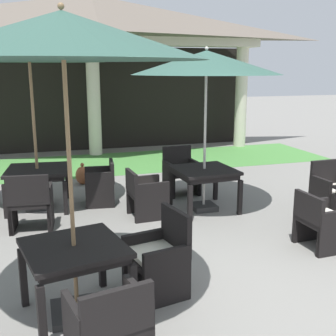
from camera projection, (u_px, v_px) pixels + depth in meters
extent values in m
plane|color=gray|center=(200.00, 294.00, 4.72)|extent=(60.00, 60.00, 0.00)
cylinder|color=beige|center=(94.00, 101.00, 12.00)|extent=(0.37, 0.37, 3.05)
cylinder|color=beige|center=(241.00, 98.00, 13.32)|extent=(0.37, 0.37, 3.05)
cube|color=beige|center=(91.00, 40.00, 11.62)|extent=(9.95, 0.70, 0.24)
pyramid|color=#665B51|center=(90.00, 15.00, 11.48)|extent=(10.35, 2.56, 1.06)
cube|color=black|center=(90.00, 99.00, 12.84)|extent=(9.75, 0.16, 3.05)
cube|color=#47843D|center=(103.00, 164.00, 11.11)|extent=(12.15, 2.73, 0.01)
cube|color=black|center=(204.00, 170.00, 7.37)|extent=(1.04, 1.04, 0.05)
cube|color=black|center=(204.00, 174.00, 7.38)|extent=(0.95, 0.95, 0.09)
cube|color=black|center=(190.00, 203.00, 6.89)|extent=(0.07, 0.07, 0.60)
cube|color=black|center=(240.00, 198.00, 7.20)|extent=(0.07, 0.07, 0.60)
cube|color=black|center=(170.00, 189.00, 7.73)|extent=(0.07, 0.07, 0.60)
cube|color=black|center=(216.00, 184.00, 8.03)|extent=(0.07, 0.07, 0.60)
cube|color=#2D2D2D|center=(204.00, 207.00, 7.52)|extent=(0.41, 0.41, 0.10)
cylinder|color=beige|center=(205.00, 140.00, 7.25)|extent=(0.04, 0.04, 2.48)
cone|color=#33594C|center=(206.00, 63.00, 6.96)|extent=(2.48, 2.48, 0.39)
sphere|color=beige|center=(207.00, 48.00, 6.91)|extent=(0.06, 0.06, 0.06)
cube|color=black|center=(147.00, 193.00, 7.09)|extent=(0.61, 0.57, 0.07)
cube|color=silver|center=(147.00, 190.00, 7.08)|extent=(0.56, 0.53, 0.05)
cube|color=black|center=(131.00, 182.00, 6.95)|extent=(0.09, 0.54, 0.36)
cube|color=black|center=(143.00, 194.00, 7.34)|extent=(0.58, 0.09, 0.64)
cube|color=black|center=(152.00, 202.00, 6.88)|extent=(0.58, 0.09, 0.64)
cube|color=black|center=(158.00, 200.00, 7.45)|extent=(0.06, 0.06, 0.37)
cube|color=black|center=(167.00, 208.00, 7.01)|extent=(0.06, 0.06, 0.37)
cube|color=black|center=(129.00, 203.00, 7.27)|extent=(0.06, 0.06, 0.37)
cube|color=black|center=(137.00, 212.00, 6.83)|extent=(0.06, 0.06, 0.37)
cube|color=black|center=(182.00, 173.00, 8.38)|extent=(0.62, 0.59, 0.07)
cube|color=silver|center=(182.00, 170.00, 8.36)|extent=(0.57, 0.54, 0.05)
cube|color=black|center=(177.00, 157.00, 8.56)|extent=(0.60, 0.09, 0.45)
cube|color=black|center=(195.00, 177.00, 8.49)|extent=(0.09, 0.56, 0.65)
cube|color=black|center=(168.00, 179.00, 8.31)|extent=(0.09, 0.56, 0.65)
cube|color=black|center=(199.00, 186.00, 8.29)|extent=(0.06, 0.06, 0.39)
cube|color=black|center=(173.00, 189.00, 8.11)|extent=(0.06, 0.06, 0.39)
cube|color=black|center=(189.00, 180.00, 8.75)|extent=(0.06, 0.06, 0.39)
cube|color=black|center=(164.00, 182.00, 8.57)|extent=(0.06, 0.06, 0.39)
cube|color=black|center=(37.00, 170.00, 7.48)|extent=(1.15, 1.15, 0.05)
cube|color=black|center=(37.00, 174.00, 7.50)|extent=(1.06, 1.06, 0.09)
cube|color=black|center=(5.00, 201.00, 7.03)|extent=(0.08, 0.08, 0.58)
cube|color=black|center=(65.00, 198.00, 7.20)|extent=(0.08, 0.08, 0.58)
cube|color=black|center=(15.00, 186.00, 7.95)|extent=(0.08, 0.08, 0.58)
cube|color=black|center=(68.00, 183.00, 8.13)|extent=(0.08, 0.08, 0.58)
cube|color=#2D2D2D|center=(40.00, 205.00, 7.63)|extent=(0.47, 0.47, 0.08)
cylinder|color=olive|center=(35.00, 133.00, 7.34)|extent=(0.05, 0.05, 2.67)
cone|color=#33594C|center=(29.00, 51.00, 7.02)|extent=(2.57, 2.57, 0.35)
sphere|color=olive|center=(28.00, 38.00, 6.98)|extent=(0.06, 0.06, 0.06)
cube|color=black|center=(99.00, 183.00, 7.75)|extent=(0.56, 0.59, 0.07)
cube|color=silver|center=(99.00, 180.00, 7.73)|extent=(0.52, 0.55, 0.05)
cube|color=black|center=(112.00, 171.00, 7.74)|extent=(0.12, 0.54, 0.36)
cube|color=black|center=(100.00, 191.00, 7.52)|extent=(0.51, 0.12, 0.65)
cube|color=black|center=(99.00, 183.00, 8.00)|extent=(0.51, 0.12, 0.65)
cube|color=black|center=(87.00, 199.00, 7.52)|extent=(0.06, 0.06, 0.36)
cube|color=black|center=(87.00, 191.00, 7.99)|extent=(0.06, 0.06, 0.36)
cube|color=black|center=(113.00, 198.00, 7.60)|extent=(0.06, 0.06, 0.36)
cube|color=black|center=(111.00, 190.00, 8.07)|extent=(0.06, 0.06, 0.36)
cube|color=black|center=(31.00, 202.00, 6.52)|extent=(0.66, 0.58, 0.07)
cube|color=silver|center=(31.00, 199.00, 6.51)|extent=(0.61, 0.53, 0.05)
cube|color=black|center=(28.00, 190.00, 6.24)|extent=(0.61, 0.13, 0.45)
cube|color=black|center=(12.00, 209.00, 6.49)|extent=(0.12, 0.51, 0.68)
cube|color=black|center=(50.00, 207.00, 6.60)|extent=(0.12, 0.51, 0.68)
cube|color=black|center=(16.00, 213.00, 6.74)|extent=(0.06, 0.06, 0.39)
cube|color=black|center=(52.00, 211.00, 6.84)|extent=(0.06, 0.06, 0.39)
cube|color=black|center=(11.00, 223.00, 6.31)|extent=(0.06, 0.06, 0.39)
cube|color=black|center=(49.00, 221.00, 6.41)|extent=(0.06, 0.06, 0.39)
cube|color=black|center=(74.00, 248.00, 4.15)|extent=(1.09, 1.09, 0.05)
cube|color=black|center=(74.00, 253.00, 4.17)|extent=(1.00, 1.00, 0.07)
cube|color=black|center=(42.00, 319.00, 3.68)|extent=(0.08, 0.08, 0.63)
cube|color=black|center=(133.00, 295.00, 4.08)|extent=(0.08, 0.08, 0.63)
cube|color=black|center=(23.00, 278.00, 4.41)|extent=(0.08, 0.08, 0.63)
cube|color=black|center=(102.00, 260.00, 4.81)|extent=(0.08, 0.08, 0.63)
cube|color=#2D2D2D|center=(77.00, 311.00, 4.31)|extent=(0.51, 0.51, 0.07)
cylinder|color=olive|center=(71.00, 188.00, 4.01)|extent=(0.04, 0.04, 2.67)
cone|color=#33594C|center=(62.00, 35.00, 3.70)|extent=(2.56, 2.56, 0.42)
sphere|color=olive|center=(61.00, 6.00, 3.65)|extent=(0.06, 0.06, 0.06)
cube|color=black|center=(108.00, 324.00, 3.47)|extent=(0.68, 0.61, 0.07)
cube|color=silver|center=(107.00, 317.00, 3.45)|extent=(0.62, 0.56, 0.05)
cube|color=black|center=(118.00, 313.00, 3.22)|extent=(0.59, 0.17, 0.39)
cube|color=black|center=(139.00, 322.00, 3.61)|extent=(0.16, 0.51, 0.66)
cube|color=black|center=(128.00, 324.00, 3.83)|extent=(0.07, 0.07, 0.37)
cube|color=black|center=(155.00, 258.00, 4.64)|extent=(0.65, 0.68, 0.07)
cube|color=silver|center=(155.00, 253.00, 4.62)|extent=(0.60, 0.62, 0.05)
cube|color=black|center=(176.00, 230.00, 4.69)|extent=(0.17, 0.58, 0.48)
cube|color=black|center=(167.00, 277.00, 4.43)|extent=(0.55, 0.17, 0.62)
cube|color=black|center=(145.00, 257.00, 4.89)|extent=(0.55, 0.17, 0.62)
cube|color=black|center=(146.00, 293.00, 4.35)|extent=(0.07, 0.07, 0.38)
cube|color=black|center=(125.00, 272.00, 4.80)|extent=(0.07, 0.07, 0.38)
cube|color=black|center=(187.00, 282.00, 4.58)|extent=(0.07, 0.07, 0.38)
cube|color=black|center=(164.00, 263.00, 5.03)|extent=(0.07, 0.07, 0.38)
cube|color=black|center=(334.00, 213.00, 6.45)|extent=(0.07, 0.07, 0.60)
cube|color=black|center=(332.00, 192.00, 7.06)|extent=(0.57, 0.52, 0.07)
cube|color=silver|center=(333.00, 188.00, 7.04)|extent=(0.53, 0.48, 0.05)
cube|color=black|center=(325.00, 173.00, 7.21)|extent=(0.55, 0.08, 0.46)
cube|color=black|center=(319.00, 198.00, 6.99)|extent=(0.08, 0.50, 0.69)
cube|color=black|center=(328.00, 211.00, 6.83)|extent=(0.06, 0.06, 0.40)
cube|color=black|center=(334.00, 200.00, 7.39)|extent=(0.06, 0.06, 0.40)
cube|color=black|center=(310.00, 203.00, 7.23)|extent=(0.06, 0.06, 0.40)
cube|color=black|center=(323.00, 221.00, 5.86)|extent=(0.58, 0.60, 0.07)
cube|color=silver|center=(324.00, 217.00, 5.84)|extent=(0.53, 0.55, 0.05)
cube|color=black|center=(309.00, 208.00, 5.72)|extent=(0.08, 0.58, 0.37)
cube|color=black|center=(310.00, 220.00, 6.12)|extent=(0.56, 0.08, 0.61)
cube|color=black|center=(336.00, 233.00, 5.63)|extent=(0.56, 0.08, 0.61)
cube|color=black|center=(324.00, 227.00, 6.23)|extent=(0.06, 0.06, 0.35)
cube|color=black|center=(295.00, 231.00, 6.06)|extent=(0.06, 0.06, 0.35)
cube|color=black|center=(319.00, 245.00, 5.58)|extent=(0.06, 0.06, 0.35)
ellipsoid|color=#9E5633|center=(83.00, 175.00, 9.13)|extent=(0.30, 0.30, 0.39)
sphere|color=#9E5633|center=(82.00, 165.00, 9.08)|extent=(0.08, 0.08, 0.08)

